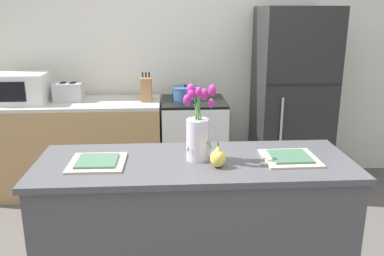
{
  "coord_description": "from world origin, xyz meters",
  "views": [
    {
      "loc": [
        -0.15,
        -2.16,
        1.71
      ],
      "look_at": [
        0.0,
        0.25,
        1.01
      ],
      "focal_mm": 38.0,
      "sensor_mm": 36.0,
      "label": 1
    }
  ],
  "objects_px": {
    "microwave": "(21,88)",
    "stove_range": "(193,145)",
    "cooking_pot": "(185,93)",
    "toaster": "(69,92)",
    "refrigerator": "(292,100)",
    "plate_setting_left": "(97,162)",
    "pear_figurine": "(218,157)",
    "plate_setting_right": "(290,158)",
    "flower_vase": "(198,132)",
    "knife_block": "(146,89)"
  },
  "relations": [
    {
      "from": "refrigerator",
      "to": "flower_vase",
      "type": "bearing_deg",
      "value": -123.14
    },
    {
      "from": "plate_setting_left",
      "to": "refrigerator",
      "type": "bearing_deg",
      "value": 45.35
    },
    {
      "from": "stove_range",
      "to": "cooking_pot",
      "type": "relative_size",
      "value": 3.53
    },
    {
      "from": "refrigerator",
      "to": "toaster",
      "type": "distance_m",
      "value": 2.12
    },
    {
      "from": "refrigerator",
      "to": "stove_range",
      "type": "bearing_deg",
      "value": -179.96
    },
    {
      "from": "refrigerator",
      "to": "plate_setting_left",
      "type": "distance_m",
      "value": 2.27
    },
    {
      "from": "cooking_pot",
      "to": "pear_figurine",
      "type": "bearing_deg",
      "value": -86.94
    },
    {
      "from": "microwave",
      "to": "knife_block",
      "type": "bearing_deg",
      "value": 0.05
    },
    {
      "from": "plate_setting_left",
      "to": "stove_range",
      "type": "bearing_deg",
      "value": 68.19
    },
    {
      "from": "microwave",
      "to": "knife_block",
      "type": "relative_size",
      "value": 1.78
    },
    {
      "from": "plate_setting_left",
      "to": "toaster",
      "type": "bearing_deg",
      "value": 107.46
    },
    {
      "from": "flower_vase",
      "to": "microwave",
      "type": "relative_size",
      "value": 0.91
    },
    {
      "from": "stove_range",
      "to": "flower_vase",
      "type": "relative_size",
      "value": 2.03
    },
    {
      "from": "pear_figurine",
      "to": "plate_setting_left",
      "type": "xyz_separation_m",
      "value": [
        -0.66,
        0.09,
        -0.05
      ]
    },
    {
      "from": "plate_setting_right",
      "to": "cooking_pot",
      "type": "xyz_separation_m",
      "value": [
        -0.52,
        1.67,
        0.05
      ]
    },
    {
      "from": "flower_vase",
      "to": "pear_figurine",
      "type": "relative_size",
      "value": 3.11
    },
    {
      "from": "stove_range",
      "to": "microwave",
      "type": "height_order",
      "value": "microwave"
    },
    {
      "from": "plate_setting_left",
      "to": "plate_setting_right",
      "type": "height_order",
      "value": "same"
    },
    {
      "from": "knife_block",
      "to": "pear_figurine",
      "type": "bearing_deg",
      "value": -74.92
    },
    {
      "from": "toaster",
      "to": "stove_range",
      "type": "bearing_deg",
      "value": -2.38
    },
    {
      "from": "plate_setting_left",
      "to": "toaster",
      "type": "relative_size",
      "value": 1.1
    },
    {
      "from": "pear_figurine",
      "to": "plate_setting_right",
      "type": "bearing_deg",
      "value": 12.2
    },
    {
      "from": "cooking_pot",
      "to": "toaster",
      "type": "bearing_deg",
      "value": -179.88
    },
    {
      "from": "flower_vase",
      "to": "pear_figurine",
      "type": "distance_m",
      "value": 0.2
    },
    {
      "from": "refrigerator",
      "to": "flower_vase",
      "type": "relative_size",
      "value": 3.99
    },
    {
      "from": "toaster",
      "to": "microwave",
      "type": "xyz_separation_m",
      "value": [
        -0.42,
        -0.05,
        0.05
      ]
    },
    {
      "from": "pear_figurine",
      "to": "toaster",
      "type": "xyz_separation_m",
      "value": [
        -1.19,
        1.76,
        0.03
      ]
    },
    {
      "from": "stove_range",
      "to": "pear_figurine",
      "type": "height_order",
      "value": "pear_figurine"
    },
    {
      "from": "plate_setting_right",
      "to": "toaster",
      "type": "xyz_separation_m",
      "value": [
        -1.62,
        1.66,
        0.08
      ]
    },
    {
      "from": "microwave",
      "to": "stove_range",
      "type": "bearing_deg",
      "value": 0.02
    },
    {
      "from": "plate_setting_left",
      "to": "pear_figurine",
      "type": "bearing_deg",
      "value": -7.93
    },
    {
      "from": "flower_vase",
      "to": "plate_setting_right",
      "type": "relative_size",
      "value": 1.41
    },
    {
      "from": "toaster",
      "to": "knife_block",
      "type": "distance_m",
      "value": 0.73
    },
    {
      "from": "plate_setting_left",
      "to": "knife_block",
      "type": "distance_m",
      "value": 1.63
    },
    {
      "from": "plate_setting_left",
      "to": "cooking_pot",
      "type": "bearing_deg",
      "value": 71.1
    },
    {
      "from": "stove_range",
      "to": "plate_setting_left",
      "type": "height_order",
      "value": "plate_setting_left"
    },
    {
      "from": "stove_range",
      "to": "refrigerator",
      "type": "xyz_separation_m",
      "value": [
        0.95,
        0.0,
        0.43
      ]
    },
    {
      "from": "pear_figurine",
      "to": "toaster",
      "type": "bearing_deg",
      "value": 124.07
    },
    {
      "from": "flower_vase",
      "to": "cooking_pot",
      "type": "bearing_deg",
      "value": 89.76
    },
    {
      "from": "cooking_pot",
      "to": "knife_block",
      "type": "distance_m",
      "value": 0.37
    },
    {
      "from": "flower_vase",
      "to": "pear_figurine",
      "type": "height_order",
      "value": "flower_vase"
    },
    {
      "from": "stove_range",
      "to": "plate_setting_right",
      "type": "distance_m",
      "value": 1.74
    },
    {
      "from": "pear_figurine",
      "to": "microwave",
      "type": "relative_size",
      "value": 0.29
    },
    {
      "from": "toaster",
      "to": "knife_block",
      "type": "xyz_separation_m",
      "value": [
        0.73,
        -0.05,
        0.03
      ]
    },
    {
      "from": "stove_range",
      "to": "cooking_pot",
      "type": "bearing_deg",
      "value": 146.12
    },
    {
      "from": "plate_setting_right",
      "to": "refrigerator",
      "type": "bearing_deg",
      "value": 72.69
    },
    {
      "from": "refrigerator",
      "to": "pear_figurine",
      "type": "relative_size",
      "value": 12.43
    },
    {
      "from": "refrigerator",
      "to": "plate_setting_right",
      "type": "xyz_separation_m",
      "value": [
        -0.5,
        -1.62,
        0.02
      ]
    },
    {
      "from": "toaster",
      "to": "cooking_pot",
      "type": "relative_size",
      "value": 1.11
    },
    {
      "from": "pear_figurine",
      "to": "microwave",
      "type": "height_order",
      "value": "microwave"
    }
  ]
}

